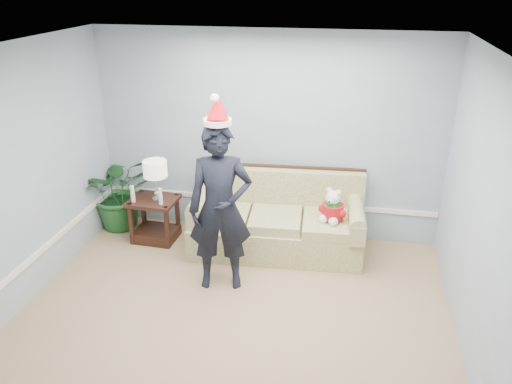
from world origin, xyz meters
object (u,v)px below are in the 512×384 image
Objects in this scene: sofa at (277,223)px; teddy_bear at (333,209)px; side_table at (155,223)px; man at (220,209)px; houseplant at (120,191)px; table_lamp at (155,171)px.

sofa reaches higher than teddy_bear.
side_table is 2.37m from teddy_bear.
side_table is at bearing 131.00° from man.
sofa reaches higher than side_table.
man reaches higher than side_table.
sofa is at bearing -4.62° from houseplant.
houseplant is 2.50× the size of teddy_bear.
side_table is 0.72m from houseplant.
houseplant is at bearing 155.31° from side_table.
side_table is 1.47× the size of teddy_bear.
side_table is 1.17× the size of table_lamp.
man is 4.45× the size of teddy_bear.
table_lamp is 0.28× the size of man.
side_table is at bearing 163.68° from table_lamp.
table_lamp is at bearing -179.52° from sofa.
teddy_bear is (2.25, -0.03, -0.32)m from table_lamp.
table_lamp is 2.27m from teddy_bear.
houseplant is at bearing -164.41° from teddy_bear.
houseplant is (-0.67, 0.30, -0.47)m from table_lamp.
side_table is 0.33× the size of man.
houseplant is 0.56× the size of man.
houseplant reaches higher than side_table.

